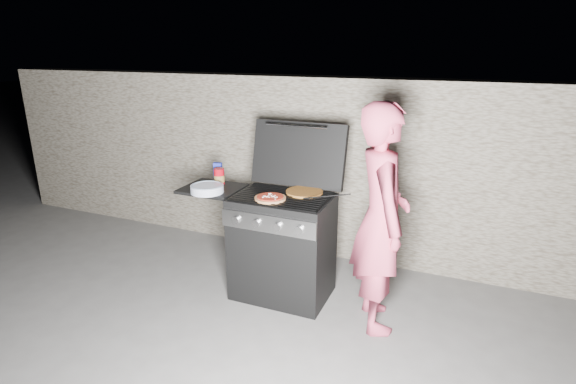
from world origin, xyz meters
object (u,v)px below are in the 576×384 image
at_px(gas_grill, 256,242).
at_px(pizza_topped, 270,198).
at_px(person, 381,219).
at_px(sauce_jar, 219,176).

bearing_deg(gas_grill, pizza_topped, -31.07).
xyz_separation_m(gas_grill, person, (1.08, -0.09, 0.41)).
distance_m(pizza_topped, person, 0.89).
relative_size(pizza_topped, sauce_jar, 1.78).
bearing_deg(pizza_topped, sauce_jar, 159.07).
bearing_deg(sauce_jar, gas_grill, -15.61).
relative_size(gas_grill, sauce_jar, 9.44).
bearing_deg(pizza_topped, gas_grill, 148.93).
height_order(pizza_topped, person, person).
relative_size(gas_grill, pizza_topped, 5.31).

